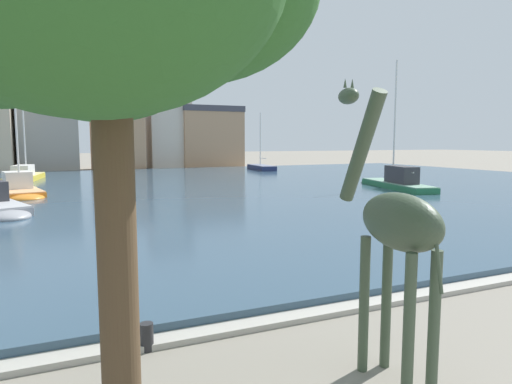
# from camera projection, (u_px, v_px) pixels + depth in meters

# --- Properties ---
(harbor_water) EXTENTS (80.60, 48.72, 0.28)m
(harbor_water) POSITION_uv_depth(u_px,v_px,m) (153.00, 191.00, 32.49)
(harbor_water) COLOR #334C60
(harbor_water) RESTS_ON ground
(quay_edge_coping) EXTENTS (80.60, 0.50, 0.12)m
(quay_edge_coping) POSITION_uv_depth(u_px,v_px,m) (366.00, 304.00, 10.12)
(quay_edge_coping) COLOR #ADA89E
(quay_edge_coping) RESTS_ON ground
(giraffe_statue) EXTENTS (0.79, 2.75, 4.79)m
(giraffe_statue) POSITION_uv_depth(u_px,v_px,m) (394.00, 226.00, 6.74)
(giraffe_statue) COLOR #3D4C38
(giraffe_statue) RESTS_ON ground
(sailboat_green) EXTENTS (3.64, 9.48, 9.52)m
(sailboat_green) POSITION_uv_depth(u_px,v_px,m) (393.00, 183.00, 33.26)
(sailboat_green) COLOR #236B42
(sailboat_green) RESTS_ON ground
(sailboat_navy) EXTENTS (2.35, 6.92, 7.05)m
(sailboat_navy) POSITION_uv_depth(u_px,v_px,m) (260.00, 168.00, 54.56)
(sailboat_navy) COLOR navy
(sailboat_navy) RESTS_ON ground
(sailboat_yellow) EXTENTS (3.15, 8.67, 6.39)m
(sailboat_yellow) POSITION_uv_depth(u_px,v_px,m) (27.00, 177.00, 39.77)
(sailboat_yellow) COLOR gold
(sailboat_yellow) RESTS_ON ground
(sailboat_orange) EXTENTS (3.47, 7.06, 6.44)m
(sailboat_orange) POSITION_uv_depth(u_px,v_px,m) (20.00, 191.00, 28.94)
(sailboat_orange) COLOR orange
(sailboat_orange) RESTS_ON ground
(mooring_bollard) EXTENTS (0.24, 0.24, 0.50)m
(mooring_bollard) POSITION_uv_depth(u_px,v_px,m) (147.00, 337.00, 8.00)
(mooring_bollard) COLOR #232326
(mooring_bollard) RESTS_ON ground
(townhouse_end_terrace) EXTENTS (6.78, 7.68, 8.67)m
(townhouse_end_terrace) POSITION_uv_depth(u_px,v_px,m) (49.00, 136.00, 55.75)
(townhouse_end_terrace) COLOR gray
(townhouse_end_terrace) RESTS_ON ground
(townhouse_wide_warehouse) EXTENTS (6.22, 6.99, 7.89)m
(townhouse_wide_warehouse) POSITION_uv_depth(u_px,v_px,m) (117.00, 139.00, 58.17)
(townhouse_wide_warehouse) COLOR tan
(townhouse_wide_warehouse) RESTS_ON ground
(townhouse_corner_house) EXTENTS (5.56, 5.57, 12.33)m
(townhouse_corner_house) POSITION_uv_depth(u_px,v_px,m) (168.00, 123.00, 61.89)
(townhouse_corner_house) COLOR beige
(townhouse_corner_house) RESTS_ON ground
(townhouse_tall_gabled) EXTENTS (8.74, 7.34, 8.56)m
(townhouse_tall_gabled) POSITION_uv_depth(u_px,v_px,m) (208.00, 137.00, 64.69)
(townhouse_tall_gabled) COLOR tan
(townhouse_tall_gabled) RESTS_ON ground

